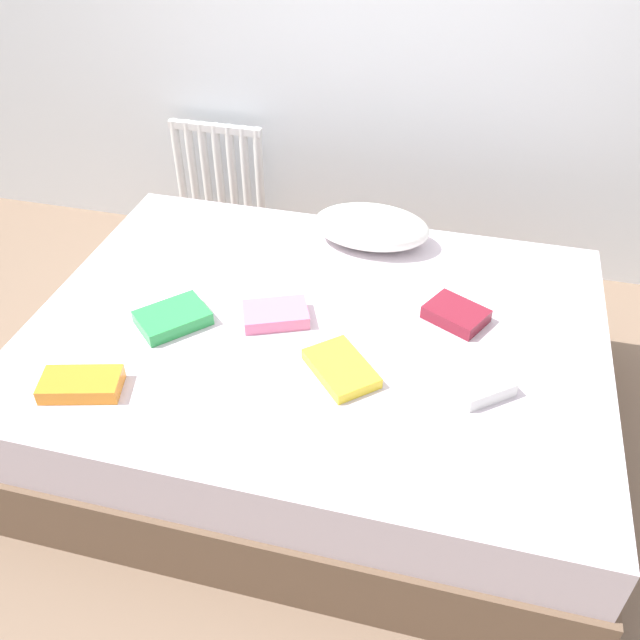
{
  "coord_description": "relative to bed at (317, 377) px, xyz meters",
  "views": [
    {
      "loc": [
        0.46,
        -1.75,
        1.97
      ],
      "look_at": [
        0.0,
        0.05,
        0.48
      ],
      "focal_mm": 37.88,
      "sensor_mm": 36.0,
      "label": 1
    }
  ],
  "objects": [
    {
      "name": "textbook_maroon",
      "position": [
        0.46,
        0.14,
        0.28
      ],
      "size": [
        0.24,
        0.22,
        0.05
      ],
      "primitive_type": "cube",
      "rotation": [
        0.0,
        0.0,
        -0.48
      ],
      "color": "maroon",
      "rests_on": "bed"
    },
    {
      "name": "bed",
      "position": [
        0.0,
        0.0,
        0.0
      ],
      "size": [
        2.0,
        1.5,
        0.5
      ],
      "color": "brown",
      "rests_on": "ground"
    },
    {
      "name": "textbook_white",
      "position": [
        0.57,
        -0.19,
        0.28
      ],
      "size": [
        0.22,
        0.21,
        0.05
      ],
      "primitive_type": "cube",
      "rotation": [
        0.0,
        0.0,
        0.68
      ],
      "color": "white",
      "rests_on": "bed"
    },
    {
      "name": "textbook_yellow",
      "position": [
        0.14,
        -0.22,
        0.27
      ],
      "size": [
        0.28,
        0.29,
        0.04
      ],
      "primitive_type": "cube",
      "rotation": [
        0.0,
        0.0,
        -0.83
      ],
      "color": "yellow",
      "rests_on": "bed"
    },
    {
      "name": "textbook_pink",
      "position": [
        -0.14,
        -0.01,
        0.28
      ],
      "size": [
        0.26,
        0.22,
        0.05
      ],
      "primitive_type": "cube",
      "rotation": [
        0.0,
        0.0,
        0.4
      ],
      "color": "pink",
      "rests_on": "bed"
    },
    {
      "name": "textbook_orange",
      "position": [
        -0.62,
        -0.49,
        0.28
      ],
      "size": [
        0.27,
        0.19,
        0.05
      ],
      "primitive_type": "cube",
      "rotation": [
        0.0,
        0.0,
        0.26
      ],
      "color": "orange",
      "rests_on": "bed"
    },
    {
      "name": "textbook_green",
      "position": [
        -0.48,
        -0.12,
        0.28
      ],
      "size": [
        0.28,
        0.28,
        0.05
      ],
      "primitive_type": "cube",
      "rotation": [
        0.0,
        0.0,
        0.83
      ],
      "color": "green",
      "rests_on": "bed"
    },
    {
      "name": "pillow",
      "position": [
        0.08,
        0.56,
        0.33
      ],
      "size": [
        0.47,
        0.28,
        0.15
      ],
      "primitive_type": "ellipsoid",
      "color": "white",
      "rests_on": "bed"
    },
    {
      "name": "ground_plane",
      "position": [
        0.0,
        0.0,
        -0.25
      ],
      "size": [
        8.0,
        8.0,
        0.0
      ],
      "primitive_type": "plane",
      "color": "#7F6651"
    },
    {
      "name": "radiator",
      "position": [
        -0.83,
        1.2,
        0.15
      ],
      "size": [
        0.48,
        0.04,
        0.52
      ],
      "color": "white",
      "rests_on": "ground"
    }
  ]
}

